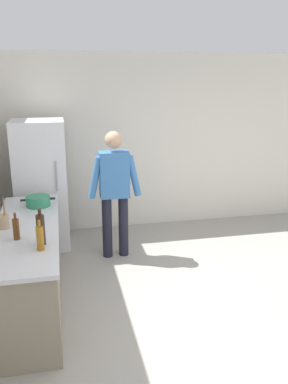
% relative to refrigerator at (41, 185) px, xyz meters
% --- Properties ---
extents(ground_plane, '(14.00, 14.00, 0.00)m').
position_rel_refrigerator_xyz_m(ground_plane, '(1.90, -2.40, -0.90)').
color(ground_plane, '#9E998E').
extents(wall_back, '(6.40, 0.12, 2.70)m').
position_rel_refrigerator_xyz_m(wall_back, '(1.90, 0.60, 0.45)').
color(wall_back, silver).
rests_on(wall_back, ground_plane).
extents(kitchen_counter, '(0.64, 2.20, 0.90)m').
position_rel_refrigerator_xyz_m(kitchen_counter, '(-0.10, -1.60, -0.45)').
color(kitchen_counter, gray).
rests_on(kitchen_counter, ground_plane).
extents(refrigerator, '(0.70, 0.67, 1.80)m').
position_rel_refrigerator_xyz_m(refrigerator, '(0.00, 0.00, 0.00)').
color(refrigerator, white).
rests_on(refrigerator, ground_plane).
extents(person, '(0.70, 0.22, 1.70)m').
position_rel_refrigerator_xyz_m(person, '(0.95, -0.55, 0.08)').
color(person, '#1E1E2D').
rests_on(person, ground_plane).
extents(cooking_pot, '(0.40, 0.28, 0.12)m').
position_rel_refrigerator_xyz_m(cooking_pot, '(-0.01, -0.92, 0.06)').
color(cooking_pot, '#2D845B').
rests_on(cooking_pot, kitchen_counter).
extents(utensil_jar, '(0.11, 0.11, 0.32)m').
position_rel_refrigerator_xyz_m(utensil_jar, '(-0.31, -1.58, 0.08)').
color(utensil_jar, tan).
rests_on(utensil_jar, kitchen_counter).
extents(bottle_oil_amber, '(0.06, 0.06, 0.28)m').
position_rel_refrigerator_xyz_m(bottle_oil_amber, '(0.07, -2.19, 0.12)').
color(bottle_oil_amber, '#996619').
rests_on(bottle_oil_amber, kitchen_counter).
extents(bottle_beer_brown, '(0.06, 0.06, 0.26)m').
position_rel_refrigerator_xyz_m(bottle_beer_brown, '(-0.16, -1.90, 0.11)').
color(bottle_beer_brown, '#5B3314').
rests_on(bottle_beer_brown, kitchen_counter).
extents(bottle_wine_dark, '(0.08, 0.08, 0.34)m').
position_rel_refrigerator_xyz_m(bottle_wine_dark, '(0.07, -2.06, 0.15)').
color(bottle_wine_dark, black).
rests_on(bottle_wine_dark, kitchen_counter).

